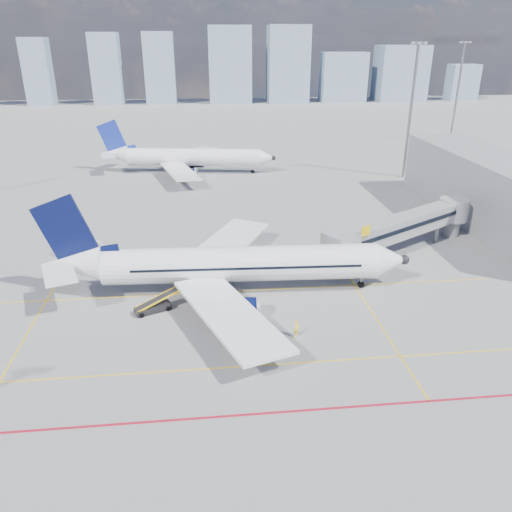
{
  "coord_description": "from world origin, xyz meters",
  "views": [
    {
      "loc": [
        -2.67,
        -41.3,
        25.66
      ],
      "look_at": [
        2.69,
        8.39,
        4.0
      ],
      "focal_mm": 35.0,
      "sensor_mm": 36.0,
      "label": 1
    }
  ],
  "objects_px": {
    "second_aircraft": "(186,157)",
    "ramp_worker": "(296,329)",
    "main_aircraft": "(226,265)",
    "cargo_dolly": "(241,326)",
    "belt_loader": "(154,306)",
    "baggage_tug": "(250,325)"
  },
  "relations": [
    {
      "from": "main_aircraft",
      "to": "belt_loader",
      "type": "height_order",
      "value": "main_aircraft"
    },
    {
      "from": "main_aircraft",
      "to": "ramp_worker",
      "type": "relative_size",
      "value": 23.93
    },
    {
      "from": "cargo_dolly",
      "to": "ramp_worker",
      "type": "bearing_deg",
      "value": -14.85
    },
    {
      "from": "main_aircraft",
      "to": "cargo_dolly",
      "type": "distance_m",
      "value": 9.35
    },
    {
      "from": "second_aircraft",
      "to": "cargo_dolly",
      "type": "distance_m",
      "value": 64.55
    },
    {
      "from": "baggage_tug",
      "to": "cargo_dolly",
      "type": "distance_m",
      "value": 1.04
    },
    {
      "from": "main_aircraft",
      "to": "belt_loader",
      "type": "distance_m",
      "value": 8.9
    },
    {
      "from": "second_aircraft",
      "to": "baggage_tug",
      "type": "distance_m",
      "value": 64.2
    },
    {
      "from": "second_aircraft",
      "to": "cargo_dolly",
      "type": "bearing_deg",
      "value": -75.3
    },
    {
      "from": "main_aircraft",
      "to": "baggage_tug",
      "type": "relative_size",
      "value": 18.19
    },
    {
      "from": "ramp_worker",
      "to": "main_aircraft",
      "type": "bearing_deg",
      "value": 72.62
    },
    {
      "from": "baggage_tug",
      "to": "belt_loader",
      "type": "xyz_separation_m",
      "value": [
        -9.42,
        4.91,
        -0.11
      ]
    },
    {
      "from": "second_aircraft",
      "to": "baggage_tug",
      "type": "bearing_deg",
      "value": -74.47
    },
    {
      "from": "ramp_worker",
      "to": "baggage_tug",
      "type": "bearing_deg",
      "value": 114.07
    },
    {
      "from": "main_aircraft",
      "to": "ramp_worker",
      "type": "distance_m",
      "value": 11.84
    },
    {
      "from": "main_aircraft",
      "to": "second_aircraft",
      "type": "distance_m",
      "value": 55.43
    },
    {
      "from": "second_aircraft",
      "to": "belt_loader",
      "type": "relative_size",
      "value": 6.98
    },
    {
      "from": "cargo_dolly",
      "to": "ramp_worker",
      "type": "relative_size",
      "value": 2.02
    },
    {
      "from": "second_aircraft",
      "to": "ramp_worker",
      "type": "bearing_deg",
      "value": -70.92
    },
    {
      "from": "belt_loader",
      "to": "ramp_worker",
      "type": "distance_m",
      "value": 15.05
    },
    {
      "from": "second_aircraft",
      "to": "ramp_worker",
      "type": "relative_size",
      "value": 21.95
    },
    {
      "from": "cargo_dolly",
      "to": "main_aircraft",
      "type": "bearing_deg",
      "value": 90.23
    }
  ]
}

